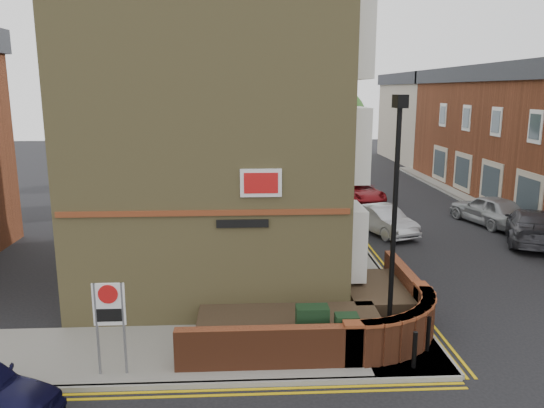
{
  "coord_description": "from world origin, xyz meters",
  "views": [
    {
      "loc": [
        -1.93,
        -10.8,
        6.52
      ],
      "look_at": [
        -1.15,
        4.0,
        3.32
      ],
      "focal_mm": 35.0,
      "sensor_mm": 36.0,
      "label": 1
    }
  ],
  "objects_px": {
    "lamppost": "(394,227)",
    "silver_car_near": "(383,220)",
    "zone_sign": "(109,312)",
    "utility_cabinet_large": "(312,329)"
  },
  "relations": [
    {
      "from": "utility_cabinet_large",
      "to": "silver_car_near",
      "type": "xyz_separation_m",
      "value": [
        4.72,
        11.32,
        -0.07
      ]
    },
    {
      "from": "lamppost",
      "to": "utility_cabinet_large",
      "type": "distance_m",
      "value": 3.24
    },
    {
      "from": "zone_sign",
      "to": "lamppost",
      "type": "bearing_deg",
      "value": 6.07
    },
    {
      "from": "lamppost",
      "to": "utility_cabinet_large",
      "type": "relative_size",
      "value": 5.25
    },
    {
      "from": "silver_car_near",
      "to": "lamppost",
      "type": "bearing_deg",
      "value": -124.57
    },
    {
      "from": "utility_cabinet_large",
      "to": "zone_sign",
      "type": "distance_m",
      "value": 4.86
    },
    {
      "from": "lamppost",
      "to": "silver_car_near",
      "type": "height_order",
      "value": "lamppost"
    },
    {
      "from": "lamppost",
      "to": "zone_sign",
      "type": "xyz_separation_m",
      "value": [
        -6.6,
        -0.7,
        -1.7
      ]
    },
    {
      "from": "lamppost",
      "to": "utility_cabinet_large",
      "type": "xyz_separation_m",
      "value": [
        -1.9,
        0.1,
        -2.62
      ]
    },
    {
      "from": "zone_sign",
      "to": "silver_car_near",
      "type": "relative_size",
      "value": 0.56
    }
  ]
}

